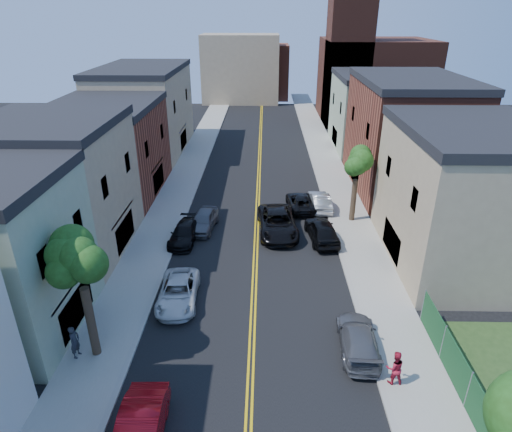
# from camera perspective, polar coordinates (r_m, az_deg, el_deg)

# --- Properties ---
(sidewalk_left) EXTENTS (3.20, 100.00, 0.15)m
(sidewalk_left) POSITION_cam_1_polar(r_m,az_deg,el_deg) (46.70, -9.42, 5.00)
(sidewalk_left) COLOR gray
(sidewalk_left) RESTS_ON ground
(sidewalk_right) EXTENTS (3.20, 100.00, 0.15)m
(sidewalk_right) POSITION_cam_1_polar(r_m,az_deg,el_deg) (46.50, 10.17, 4.85)
(sidewalk_right) COLOR gray
(sidewalk_right) RESTS_ON ground
(curb_left) EXTENTS (0.30, 100.00, 0.15)m
(curb_left) POSITION_cam_1_polar(r_m,az_deg,el_deg) (46.41, -7.28, 5.01)
(curb_left) COLOR gray
(curb_left) RESTS_ON ground
(curb_right) EXTENTS (0.30, 100.00, 0.15)m
(curb_right) POSITION_cam_1_polar(r_m,az_deg,el_deg) (46.26, 8.03, 4.89)
(curb_right) COLOR gray
(curb_right) RESTS_ON ground
(bldg_left_tan_near) EXTENTS (9.00, 10.00, 9.00)m
(bldg_left_tan_near) POSITION_cam_1_polar(r_m,az_deg,el_deg) (33.66, -24.64, 2.90)
(bldg_left_tan_near) COLOR #998466
(bldg_left_tan_near) RESTS_ON ground
(bldg_left_brick) EXTENTS (9.00, 12.00, 8.00)m
(bldg_left_brick) POSITION_cam_1_polar(r_m,az_deg,el_deg) (43.40, -18.71, 7.89)
(bldg_left_brick) COLOR brown
(bldg_left_brick) RESTS_ON ground
(bldg_left_tan_far) EXTENTS (9.00, 16.00, 9.50)m
(bldg_left_tan_far) POSITION_cam_1_polar(r_m,az_deg,el_deg) (56.17, -14.29, 12.99)
(bldg_left_tan_far) COLOR #998466
(bldg_left_tan_far) RESTS_ON ground
(bldg_right_tan) EXTENTS (9.00, 12.00, 9.00)m
(bldg_right_tan) POSITION_cam_1_polar(r_m,az_deg,el_deg) (32.33, 25.59, 1.83)
(bldg_right_tan) COLOR #998466
(bldg_right_tan) RESTS_ON ground
(bldg_right_brick) EXTENTS (9.00, 14.00, 10.00)m
(bldg_right_brick) POSITION_cam_1_polar(r_m,az_deg,el_deg) (44.58, 18.91, 9.65)
(bldg_right_brick) COLOR brown
(bldg_right_brick) RESTS_ON ground
(bldg_right_palegrn) EXTENTS (9.00, 12.00, 8.50)m
(bldg_right_palegrn) POSITION_cam_1_polar(r_m,az_deg,el_deg) (57.88, 14.91, 12.76)
(bldg_right_palegrn) COLOR gray
(bldg_right_palegrn) RESTS_ON ground
(church) EXTENTS (16.20, 14.20, 22.60)m
(church) POSITION_cam_1_polar(r_m,az_deg,el_deg) (72.41, 14.40, 17.62)
(church) COLOR #4C2319
(church) RESTS_ON ground
(backdrop_left) EXTENTS (14.00, 8.00, 12.00)m
(backdrop_left) POSITION_cam_1_polar(r_m,az_deg,el_deg) (85.77, -2.02, 18.60)
(backdrop_left) COLOR #998466
(backdrop_left) RESTS_ON ground
(backdrop_center) EXTENTS (10.00, 8.00, 10.00)m
(backdrop_center) POSITION_cam_1_polar(r_m,az_deg,el_deg) (89.74, 0.82, 18.27)
(backdrop_center) COLOR brown
(backdrop_center) RESTS_ON ground
(fence_right) EXTENTS (0.04, 15.00, 1.90)m
(fence_right) POSITION_cam_1_polar(r_m,az_deg,el_deg) (21.46, 27.54, -22.49)
(fence_right) COLOR #143F1E
(fence_right) RESTS_ON sidewalk_right
(tree_left_mid) EXTENTS (5.20, 5.20, 9.29)m
(tree_left_mid) POSITION_cam_1_polar(r_m,az_deg,el_deg) (21.27, -22.47, -3.16)
(tree_left_mid) COLOR #322419
(tree_left_mid) RESTS_ON sidewalk_left
(tree_right_far) EXTENTS (4.40, 4.40, 8.03)m
(tree_right_far) POSITION_cam_1_polar(r_m,az_deg,el_deg) (35.40, 13.19, 7.78)
(tree_right_far) COLOR #322419
(tree_right_far) RESTS_ON sidewalk_right
(white_pickup) EXTENTS (2.50, 5.01, 1.36)m
(white_pickup) POSITION_cam_1_polar(r_m,az_deg,el_deg) (27.04, -10.11, -9.74)
(white_pickup) COLOR silver
(white_pickup) RESTS_ON ground
(grey_car_left) EXTENTS (2.37, 4.66, 1.52)m
(grey_car_left) POSITION_cam_1_polar(r_m,az_deg,el_deg) (35.25, -6.86, -0.55)
(grey_car_left) COLOR #505157
(grey_car_left) RESTS_ON ground
(black_car_left) EXTENTS (2.16, 4.68, 1.32)m
(black_car_left) POSITION_cam_1_polar(r_m,az_deg,el_deg) (33.66, -9.31, -2.21)
(black_car_left) COLOR black
(black_car_left) RESTS_ON ground
(grey_car_right) EXTENTS (2.16, 4.81, 1.37)m
(grey_car_right) POSITION_cam_1_polar(r_m,az_deg,el_deg) (23.98, 13.18, -15.31)
(grey_car_right) COLOR #4F5056
(grey_car_right) RESTS_ON ground
(black_car_right) EXTENTS (2.55, 5.09, 1.66)m
(black_car_right) POSITION_cam_1_polar(r_m,az_deg,el_deg) (33.62, 8.59, -1.87)
(black_car_right) COLOR black
(black_car_right) RESTS_ON ground
(silver_car_right) EXTENTS (1.80, 4.53, 1.47)m
(silver_car_right) POSITION_cam_1_polar(r_m,az_deg,el_deg) (38.97, 8.31, 1.93)
(silver_car_right) COLOR #A6A9AD
(silver_car_right) RESTS_ON ground
(dark_car_right_far) EXTENTS (2.62, 4.95, 1.33)m
(dark_car_right_far) POSITION_cam_1_polar(r_m,az_deg,el_deg) (38.75, 5.83, 1.82)
(dark_car_right_far) COLOR black
(dark_car_right_far) RESTS_ON ground
(black_suv_lane) EXTENTS (3.32, 6.45, 1.74)m
(black_suv_lane) POSITION_cam_1_polar(r_m,az_deg,el_deg) (34.38, 2.82, -0.88)
(black_suv_lane) COLOR black
(black_suv_lane) RESTS_ON ground
(pedestrian_left) EXTENTS (0.53, 0.71, 1.79)m
(pedestrian_left) POSITION_cam_1_polar(r_m,az_deg,el_deg) (24.40, -22.53, -14.91)
(pedestrian_left) COLOR #292A32
(pedestrian_left) RESTS_ON sidewalk_left
(pedestrian_right) EXTENTS (0.89, 0.71, 1.77)m
(pedestrian_right) POSITION_cam_1_polar(r_m,az_deg,el_deg) (22.36, 17.62, -18.31)
(pedestrian_right) COLOR #AC1A30
(pedestrian_right) RESTS_ON sidewalk_right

